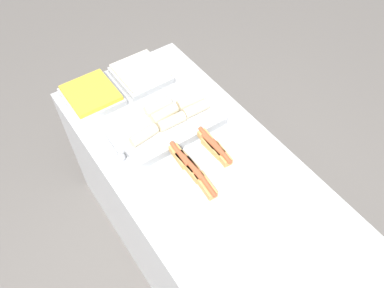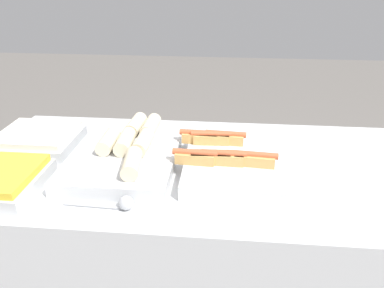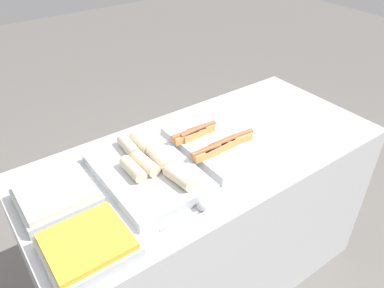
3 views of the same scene
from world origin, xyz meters
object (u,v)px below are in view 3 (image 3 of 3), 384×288
(serving_spoon_near, at_px, (199,208))
(tray_wraps, at_px, (147,170))
(tray_hotdogs, at_px, (214,143))
(tray_side_back, at_px, (57,196))
(tray_side_front, at_px, (88,246))

(serving_spoon_near, bearing_deg, tray_wraps, 99.94)
(tray_hotdogs, distance_m, serving_spoon_near, 0.44)
(tray_wraps, distance_m, tray_side_back, 0.38)
(tray_wraps, bearing_deg, tray_side_back, 169.88)
(tray_hotdogs, height_order, tray_side_back, tray_hotdogs)
(tray_side_back, bearing_deg, tray_side_front, -90.00)
(tray_side_front, height_order, serving_spoon_near, tray_side_front)
(tray_hotdogs, distance_m, tray_wraps, 0.37)
(tray_side_front, bearing_deg, serving_spoon_near, -8.46)
(tray_hotdogs, relative_size, serving_spoon_near, 2.26)
(tray_wraps, bearing_deg, tray_hotdogs, -1.22)
(tray_hotdogs, bearing_deg, tray_wraps, 178.78)
(tray_hotdogs, relative_size, tray_side_front, 1.65)
(tray_side_back, bearing_deg, tray_wraps, -10.12)
(serving_spoon_near, bearing_deg, tray_hotdogs, 43.17)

